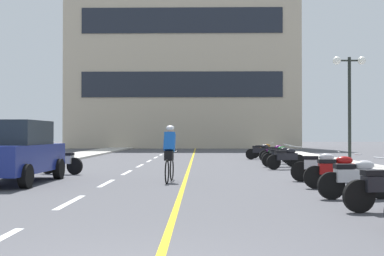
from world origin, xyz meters
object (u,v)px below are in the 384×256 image
Objects in this scene: parked_car_near at (15,152)px; motorcycle_8 at (278,154)px; motorcycle_4 at (320,166)px; street_lamp_mid at (349,84)px; motorcycle_5 at (61,161)px; motorcycle_3 at (337,171)px; motorcycle_10 at (261,151)px; cyclist_rider at (169,152)px; motorcycle_9 at (275,153)px; motorcycle_11 at (264,150)px; motorcycle_7 at (281,156)px; motorcycle_2 at (356,178)px; motorcycle_6 at (286,158)px.

parked_car_near is 13.09m from motorcycle_8.
motorcycle_4 is (8.96, 0.45, -0.44)m from parked_car_near.
parked_car_near is at bearing -147.24° from street_lamp_mid.
motorcycle_5 is at bearing 162.15° from motorcycle_4.
motorcycle_3 is 14.96m from motorcycle_10.
motorcycle_4 is at bearing 0.88° from cyclist_rider.
motorcycle_3 is 1.01× the size of motorcycle_4.
motorcycle_3 is at bearing -91.57° from motorcycle_9.
motorcycle_3 is at bearing -108.63° from street_lamp_mid.
motorcycle_9 is 2.11m from motorcycle_10.
motorcycle_8 is 10.13m from cyclist_rider.
motorcycle_5 is at bearing 145.15° from cyclist_rider.
motorcycle_3 is at bearing -8.94° from parked_car_near.
parked_car_near is at bearing -97.82° from motorcycle_5.
motorcycle_11 is at bearing 92.07° from motorcycle_9.
motorcycle_11 is at bearing 77.46° from motorcycle_10.
motorcycle_7 is 0.98× the size of motorcycle_11.
motorcycle_9 is 1.00× the size of motorcycle_11.
motorcycle_2 and motorcycle_10 have the same top height.
motorcycle_8 is (-2.91, 1.64, -3.16)m from street_lamp_mid.
street_lamp_mid is 12.85m from motorcycle_5.
motorcycle_10 is at bearing 118.95° from street_lamp_mid.
motorcycle_10 is at bearing 90.49° from motorcycle_3.
motorcycle_3 is at bearing -28.42° from motorcycle_5.
motorcycle_7 is at bearing 89.30° from motorcycle_6.
motorcycle_7 and motorcycle_8 have the same top height.
street_lamp_mid reaches higher than parked_car_near.
cyclist_rider is (-4.40, -5.37, 0.41)m from motorcycle_6.
parked_car_near reaches higher than motorcycle_7.
cyclist_rider is at bearing 138.26° from motorcycle_2.
motorcycle_6 is (8.44, 2.56, 0.00)m from motorcycle_5.
motorcycle_7 is (0.11, 10.77, 0.00)m from motorcycle_2.
parked_car_near is 2.49× the size of motorcycle_3.
parked_car_near is 2.54× the size of motorcycle_8.
motorcycle_4 is 1.00× the size of motorcycle_8.
motorcycle_5 is 0.93× the size of cyclist_rider.
motorcycle_2 is 2.07m from motorcycle_3.
motorcycle_4 and motorcycle_5 have the same top height.
motorcycle_8 is (9.11, 9.38, -0.44)m from parked_car_near.
street_lamp_mid reaches higher than motorcycle_8.
cyclist_rider is at bearing -122.60° from motorcycle_7.
motorcycle_10 is at bearing 90.77° from motorcycle_7.
motorcycle_2 is at bearing -90.56° from motorcycle_7.
motorcycle_4 is 13.10m from motorcycle_10.
motorcycle_11 is (-0.13, 3.63, 0.00)m from motorcycle_9.
motorcycle_7 is 0.99× the size of motorcycle_10.
parked_car_near is at bearing -123.05° from motorcycle_10.
motorcycle_2 is 1.01× the size of motorcycle_4.
street_lamp_mid is at bearing -53.94° from motorcycle_9.
motorcycle_3 is at bearing -89.51° from motorcycle_10.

